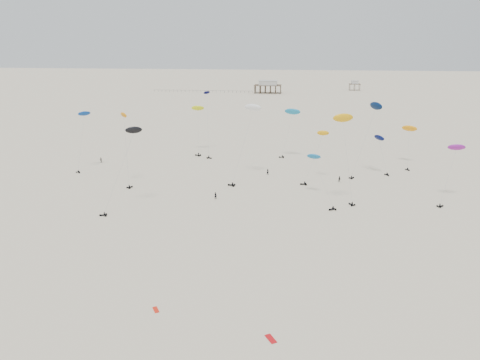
# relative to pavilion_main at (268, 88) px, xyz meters

# --- Properties ---
(ground_plane) EXTENTS (900.00, 900.00, 0.00)m
(ground_plane) POSITION_rel_pavilion_main_xyz_m (10.00, -150.00, -4.22)
(ground_plane) COLOR beige
(pavilion_main) EXTENTS (21.00, 13.00, 9.80)m
(pavilion_main) POSITION_rel_pavilion_main_xyz_m (0.00, 0.00, 0.00)
(pavilion_main) COLOR brown
(pavilion_main) RESTS_ON ground
(pavilion_small) EXTENTS (9.00, 7.00, 8.00)m
(pavilion_small) POSITION_rel_pavilion_main_xyz_m (70.00, 30.00, -0.74)
(pavilion_small) COLOR brown
(pavilion_small) RESTS_ON ground
(pier_fence) EXTENTS (80.20, 0.20, 1.50)m
(pier_fence) POSITION_rel_pavilion_main_xyz_m (-52.00, -0.00, -3.45)
(pier_fence) COLOR black
(pier_fence) RESTS_ON ground
(rig_0) EXTENTS (5.20, 8.53, 20.77)m
(rig_0) POSITION_rel_pavilion_main_xyz_m (-24.42, -246.82, 9.24)
(rig_0) COLOR black
(rig_0) RESTS_ON ground
(rig_1) EXTENTS (7.99, 9.92, 15.87)m
(rig_1) POSITION_rel_pavilion_main_xyz_m (29.32, -236.23, 4.54)
(rig_1) COLOR black
(rig_1) RESTS_ON ground
(rig_2) EXTENTS (5.64, 6.80, 12.23)m
(rig_2) POSITION_rel_pavilion_main_xyz_m (49.50, -225.85, 4.83)
(rig_2) COLOR black
(rig_2) RESTS_ON ground
(rig_3) EXTENTS (8.37, 11.18, 15.88)m
(rig_3) POSITION_rel_pavilion_main_xyz_m (63.97, -248.74, 6.92)
(rig_3) COLOR black
(rig_3) RESTS_ON ground
(rig_4) EXTENTS (5.50, 14.50, 15.38)m
(rig_4) POSITION_rel_pavilion_main_xyz_m (61.01, -211.44, 6.19)
(rig_4) COLOR black
(rig_4) RESTS_ON ground
(rig_5) EXTENTS (4.29, 9.93, 18.81)m
(rig_5) POSITION_rel_pavilion_main_xyz_m (-43.93, -231.76, 10.03)
(rig_5) COLOR black
(rig_5) RESTS_ON ground
(rig_6) EXTENTS (5.48, 11.96, 17.86)m
(rig_6) POSITION_rel_pavilion_main_xyz_m (-12.83, -203.51, 7.72)
(rig_6) COLOR black
(rig_6) RESTS_ON ground
(rig_7) EXTENTS (8.38, 12.28, 20.97)m
(rig_7) POSITION_rel_pavilion_main_xyz_m (-17.44, -264.68, 10.53)
(rig_7) COLOR black
(rig_7) RESTS_ON ground
(rig_8) EXTENTS (5.66, 16.11, 24.63)m
(rig_8) POSITION_rel_pavilion_main_xyz_m (-8.38, -207.03, 7.10)
(rig_8) COLOR black
(rig_8) RESTS_ON ground
(rig_9) EXTENTS (7.81, 15.90, 16.71)m
(rig_9) POSITION_rel_pavilion_main_xyz_m (29.74, -252.48, 2.93)
(rig_9) COLOR black
(rig_9) RESTS_ON ground
(rig_10) EXTENTS (8.83, 16.58, 23.71)m
(rig_10) POSITION_rel_pavilion_main_xyz_m (9.38, -233.79, 12.90)
(rig_10) COLOR black
(rig_10) RESTS_ON ground
(rig_11) EXTENTS (7.01, 5.56, 23.04)m
(rig_11) POSITION_rel_pavilion_main_xyz_m (35.17, -255.16, 14.54)
(rig_11) COLOR black
(rig_11) RESTS_ON ground
(rig_12) EXTENTS (9.68, 10.48, 22.85)m
(rig_12) POSITION_rel_pavilion_main_xyz_m (46.24, -227.39, 14.67)
(rig_12) COLOR black
(rig_12) RESTS_ON ground
(rig_13) EXTENTS (7.34, 5.37, 17.55)m
(rig_13) POSITION_rel_pavilion_main_xyz_m (21.47, -207.45, 10.12)
(rig_13) COLOR black
(rig_13) RESTS_ON ground
(spectator_0) EXTENTS (0.91, 0.72, 2.22)m
(spectator_0) POSITION_rel_pavilion_main_xyz_m (2.91, -257.01, -4.22)
(spectator_0) COLOR black
(spectator_0) RESTS_ON ground
(spectator_1) EXTENTS (1.05, 0.66, 2.07)m
(spectator_1) POSITION_rel_pavilion_main_xyz_m (36.51, -237.40, -4.22)
(spectator_1) COLOR black
(spectator_1) RESTS_ON ground
(spectator_2) EXTENTS (1.32, 0.90, 2.04)m
(spectator_2) POSITION_rel_pavilion_main_xyz_m (-42.53, -223.91, -4.22)
(spectator_2) COLOR black
(spectator_2) RESTS_ON ground
(spectator_3) EXTENTS (0.95, 0.81, 2.22)m
(spectator_3) POSITION_rel_pavilion_main_xyz_m (15.02, -232.11, -4.22)
(spectator_3) COLOR black
(spectator_3) RESTS_ON ground
(grounded_kite_a) EXTENTS (1.91, 2.35, 0.08)m
(grounded_kite_a) POSITION_rel_pavilion_main_xyz_m (20.86, -315.28, -4.22)
(grounded_kite_a) COLOR #B90B10
(grounded_kite_a) RESTS_ON ground
(grounded_kite_b) EXTENTS (1.52, 1.90, 0.07)m
(grounded_kite_b) POSITION_rel_pavilion_main_xyz_m (2.71, -310.08, -4.22)
(grounded_kite_b) COLOR red
(grounded_kite_b) RESTS_ON ground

